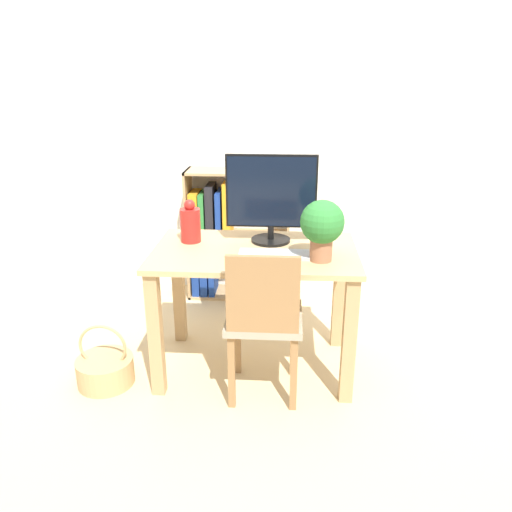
# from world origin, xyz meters

# --- Properties ---
(ground_plane) EXTENTS (10.00, 10.00, 0.00)m
(ground_plane) POSITION_xyz_m (0.00, 0.00, 0.00)
(ground_plane) COLOR #CCB284
(wall_back) EXTENTS (8.00, 0.05, 2.60)m
(wall_back) POSITION_xyz_m (0.00, 1.21, 1.30)
(wall_back) COLOR silver
(wall_back) RESTS_ON ground_plane
(desk) EXTENTS (1.14, 0.70, 0.75)m
(desk) POSITION_xyz_m (0.00, 0.00, 0.60)
(desk) COLOR tan
(desk) RESTS_ON ground_plane
(monitor) EXTENTS (0.52, 0.23, 0.50)m
(monitor) POSITION_xyz_m (0.08, 0.15, 1.02)
(monitor) COLOR black
(monitor) RESTS_ON desk
(keyboard) EXTENTS (0.38, 0.14, 0.02)m
(keyboard) POSITION_xyz_m (0.11, -0.09, 0.76)
(keyboard) COLOR #B2B2B7
(keyboard) RESTS_ON desk
(vase) EXTENTS (0.12, 0.12, 0.25)m
(vase) POSITION_xyz_m (-0.38, 0.12, 0.86)
(vase) COLOR #B2231E
(vase) RESTS_ON desk
(potted_plant) EXTENTS (0.23, 0.23, 0.32)m
(potted_plant) POSITION_xyz_m (0.36, -0.14, 0.94)
(potted_plant) COLOR #9E6647
(potted_plant) RESTS_ON desk
(chair) EXTENTS (0.40, 0.40, 0.87)m
(chair) POSITION_xyz_m (0.07, -0.29, 0.48)
(chair) COLOR #9E937F
(chair) RESTS_ON ground_plane
(bookshelf) EXTENTS (0.78, 0.28, 1.00)m
(bookshelf) POSITION_xyz_m (-0.34, 1.03, 0.51)
(bookshelf) COLOR tan
(bookshelf) RESTS_ON ground_plane
(basket) EXTENTS (0.32, 0.32, 0.37)m
(basket) POSITION_xyz_m (-0.84, -0.23, 0.09)
(basket) COLOR tan
(basket) RESTS_ON ground_plane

